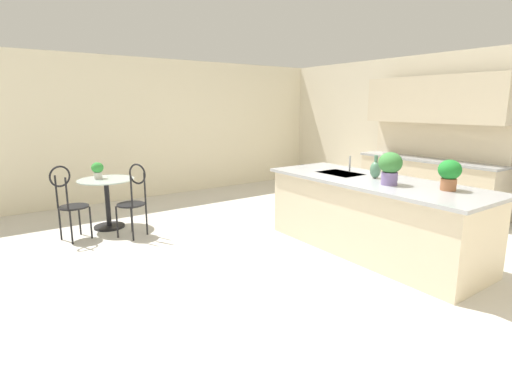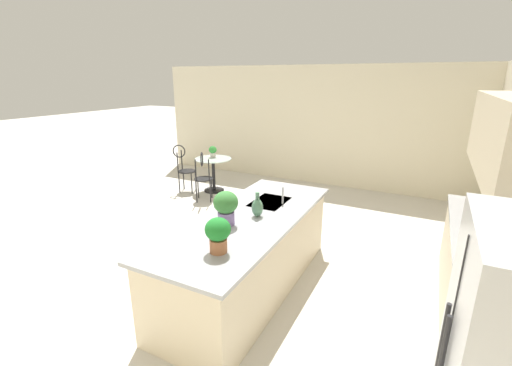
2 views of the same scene
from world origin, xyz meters
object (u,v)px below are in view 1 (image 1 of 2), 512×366
at_px(potted_plant_counter_near, 390,166).
at_px(vase_on_counter, 375,169).
at_px(bistro_table, 107,199).
at_px(potted_plant_counter_far, 450,173).
at_px(potted_plant_on_table, 98,169).
at_px(chair_near_window, 134,197).
at_px(chair_by_island, 69,199).

relative_size(potted_plant_counter_near, vase_on_counter, 1.29).
relative_size(bistro_table, potted_plant_counter_far, 2.43).
relative_size(potted_plant_on_table, potted_plant_counter_near, 0.66).
distance_m(chair_near_window, potted_plant_on_table, 0.87).
bearing_deg(chair_by_island, potted_plant_counter_near, 44.94).
bearing_deg(potted_plant_counter_near, bistro_table, -143.96).
height_order(chair_near_window, vase_on_counter, vase_on_counter).
bearing_deg(potted_plant_on_table, potted_plant_counter_far, 34.59).
relative_size(bistro_table, potted_plant_on_table, 3.28).
distance_m(chair_near_window, potted_plant_counter_far, 3.94).
bearing_deg(vase_on_counter, potted_plant_counter_far, 3.92).
bearing_deg(potted_plant_counter_far, chair_near_window, -142.29).
relative_size(chair_by_island, vase_on_counter, 3.62).
distance_m(bistro_table, chair_by_island, 0.65).
relative_size(chair_near_window, potted_plant_on_table, 4.27).
relative_size(bistro_table, chair_by_island, 0.77).
relative_size(potted_plant_counter_far, vase_on_counter, 1.14).
relative_size(chair_near_window, potted_plant_counter_far, 3.17).
distance_m(bistro_table, vase_on_counter, 3.84).
bearing_deg(vase_on_counter, potted_plant_on_table, -138.69).
bearing_deg(vase_on_counter, chair_near_window, -133.25).
relative_size(chair_by_island, potted_plant_counter_far, 3.17).
xyz_separation_m(potted_plant_on_table, potted_plant_counter_far, (3.85, 2.66, 0.23)).
bearing_deg(bistro_table, chair_near_window, 16.31).
relative_size(chair_by_island, potted_plant_on_table, 4.27).
relative_size(potted_plant_on_table, potted_plant_counter_far, 0.74).
distance_m(potted_plant_on_table, potted_plant_counter_near, 4.09).
bearing_deg(chair_near_window, potted_plant_on_table, -160.63).
bearing_deg(potted_plant_counter_near, chair_near_window, -140.01).
distance_m(potted_plant_on_table, vase_on_counter, 3.94).
bearing_deg(potted_plant_counter_far, vase_on_counter, -176.08).
xyz_separation_m(chair_near_window, potted_plant_counter_far, (3.09, 2.39, 0.54)).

